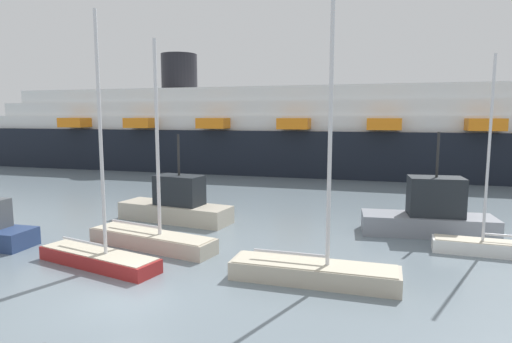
{
  "coord_description": "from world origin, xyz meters",
  "views": [
    {
      "loc": [
        8.2,
        -12.55,
        6.36
      ],
      "look_at": [
        0.0,
        15.92,
        2.55
      ],
      "focal_mm": 30.3,
      "sensor_mm": 36.0,
      "label": 1
    }
  ],
  "objects_px": {
    "sailboat_2": "(151,237)",
    "sailboat_3": "(98,254)",
    "cruise_ship": "(303,133)",
    "sailboat_0": "(314,267)",
    "fishing_boat_0": "(176,205)",
    "sailboat_1": "(492,245)",
    "fishing_boat_1": "(430,214)"
  },
  "relations": [
    {
      "from": "fishing_boat_0",
      "to": "fishing_boat_1",
      "type": "xyz_separation_m",
      "value": [
        14.5,
        1.06,
        0.12
      ]
    },
    {
      "from": "sailboat_3",
      "to": "fishing_boat_0",
      "type": "xyz_separation_m",
      "value": [
        -0.37,
        8.15,
        0.5
      ]
    },
    {
      "from": "sailboat_1",
      "to": "fishing_boat_1",
      "type": "relative_size",
      "value": 1.29
    },
    {
      "from": "sailboat_1",
      "to": "cruise_ship",
      "type": "bearing_deg",
      "value": -61.1
    },
    {
      "from": "fishing_boat_0",
      "to": "cruise_ship",
      "type": "height_order",
      "value": "cruise_ship"
    },
    {
      "from": "cruise_ship",
      "to": "fishing_boat_1",
      "type": "bearing_deg",
      "value": -65.7
    },
    {
      "from": "sailboat_2",
      "to": "sailboat_0",
      "type": "bearing_deg",
      "value": -2.74
    },
    {
      "from": "sailboat_2",
      "to": "sailboat_3",
      "type": "relative_size",
      "value": 0.93
    },
    {
      "from": "sailboat_0",
      "to": "sailboat_3",
      "type": "height_order",
      "value": "sailboat_0"
    },
    {
      "from": "sailboat_3",
      "to": "fishing_boat_1",
      "type": "height_order",
      "value": "sailboat_3"
    },
    {
      "from": "sailboat_1",
      "to": "fishing_boat_0",
      "type": "bearing_deg",
      "value": -3.44
    },
    {
      "from": "fishing_boat_0",
      "to": "fishing_boat_1",
      "type": "bearing_deg",
      "value": 12.37
    },
    {
      "from": "sailboat_1",
      "to": "fishing_boat_0",
      "type": "relative_size",
      "value": 1.25
    },
    {
      "from": "sailboat_3",
      "to": "fishing_boat_0",
      "type": "bearing_deg",
      "value": 105.91
    },
    {
      "from": "sailboat_2",
      "to": "cruise_ship",
      "type": "height_order",
      "value": "cruise_ship"
    },
    {
      "from": "sailboat_0",
      "to": "fishing_boat_1",
      "type": "relative_size",
      "value": 1.83
    },
    {
      "from": "sailboat_3",
      "to": "sailboat_0",
      "type": "bearing_deg",
      "value": 17.92
    },
    {
      "from": "sailboat_0",
      "to": "fishing_boat_0",
      "type": "height_order",
      "value": "sailboat_0"
    },
    {
      "from": "fishing_boat_0",
      "to": "cruise_ship",
      "type": "bearing_deg",
      "value": 91.3
    },
    {
      "from": "cruise_ship",
      "to": "sailboat_1",
      "type": "bearing_deg",
      "value": -63.91
    },
    {
      "from": "fishing_boat_1",
      "to": "sailboat_1",
      "type": "bearing_deg",
      "value": -55.86
    },
    {
      "from": "fishing_boat_0",
      "to": "sailboat_2",
      "type": "bearing_deg",
      "value": -68.32
    },
    {
      "from": "sailboat_1",
      "to": "cruise_ship",
      "type": "relative_size",
      "value": 0.1
    },
    {
      "from": "sailboat_0",
      "to": "sailboat_2",
      "type": "height_order",
      "value": "sailboat_0"
    },
    {
      "from": "sailboat_2",
      "to": "sailboat_3",
      "type": "xyz_separation_m",
      "value": [
        -0.88,
        -2.91,
        -0.02
      ]
    },
    {
      "from": "sailboat_1",
      "to": "sailboat_3",
      "type": "height_order",
      "value": "sailboat_3"
    },
    {
      "from": "sailboat_0",
      "to": "sailboat_1",
      "type": "distance_m",
      "value": 9.24
    },
    {
      "from": "sailboat_3",
      "to": "cruise_ship",
      "type": "bearing_deg",
      "value": 98.64
    },
    {
      "from": "sailboat_1",
      "to": "sailboat_3",
      "type": "relative_size",
      "value": 0.86
    },
    {
      "from": "sailboat_0",
      "to": "sailboat_1",
      "type": "bearing_deg",
      "value": 37.53
    },
    {
      "from": "sailboat_0",
      "to": "sailboat_3",
      "type": "distance_m",
      "value": 9.15
    },
    {
      "from": "sailboat_0",
      "to": "fishing_boat_0",
      "type": "distance_m",
      "value": 12.05
    }
  ]
}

